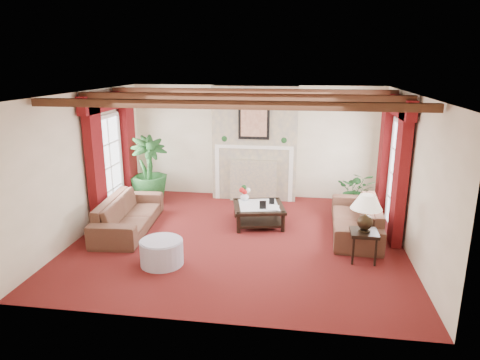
% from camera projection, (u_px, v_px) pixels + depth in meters
% --- Properties ---
extents(floor, '(6.00, 6.00, 0.00)m').
position_uv_depth(floor, '(239.00, 238.00, 8.11)').
color(floor, '#420B0E').
rests_on(floor, ground).
extents(ceiling, '(6.00, 6.00, 0.00)m').
position_uv_depth(ceiling, '(239.00, 94.00, 7.39)').
color(ceiling, white).
rests_on(ceiling, floor).
extents(back_wall, '(6.00, 0.02, 2.70)m').
position_uv_depth(back_wall, '(256.00, 142.00, 10.37)').
color(back_wall, beige).
rests_on(back_wall, ground).
extents(left_wall, '(0.02, 5.50, 2.70)m').
position_uv_depth(left_wall, '(84.00, 164.00, 8.17)').
color(left_wall, beige).
rests_on(left_wall, ground).
extents(right_wall, '(0.02, 5.50, 2.70)m').
position_uv_depth(right_wall, '(412.00, 175.00, 7.32)').
color(right_wall, beige).
rests_on(right_wall, ground).
extents(ceiling_beams, '(6.00, 3.00, 0.12)m').
position_uv_depth(ceiling_beams, '(239.00, 97.00, 7.40)').
color(ceiling_beams, '#3B2012').
rests_on(ceiling_beams, ceiling).
extents(fireplace, '(2.00, 0.52, 2.70)m').
position_uv_depth(fireplace, '(255.00, 86.00, 9.82)').
color(fireplace, tan).
rests_on(fireplace, ground).
extents(french_door_left, '(0.10, 1.10, 2.16)m').
position_uv_depth(french_door_left, '(105.00, 116.00, 8.91)').
color(french_door_left, white).
rests_on(french_door_left, ground).
extents(french_door_right, '(0.10, 1.10, 2.16)m').
position_uv_depth(french_door_right, '(402.00, 122.00, 8.07)').
color(french_door_right, white).
rests_on(french_door_right, ground).
extents(curtains_left, '(0.20, 2.40, 2.55)m').
position_uv_depth(curtains_left, '(109.00, 96.00, 8.78)').
color(curtains_left, '#520B0E').
rests_on(curtains_left, ground).
extents(curtains_right, '(0.20, 2.40, 2.55)m').
position_uv_depth(curtains_right, '(398.00, 99.00, 7.98)').
color(curtains_right, '#520B0E').
rests_on(curtains_right, ground).
extents(sofa_left, '(2.33, 1.02, 0.87)m').
position_uv_depth(sofa_left, '(128.00, 208.00, 8.44)').
color(sofa_left, '#350E16').
rests_on(sofa_left, ground).
extents(sofa_right, '(2.25, 0.83, 0.86)m').
position_uv_depth(sofa_right, '(356.00, 212.00, 8.24)').
color(sofa_right, '#350E16').
rests_on(sofa_right, ground).
extents(potted_palm, '(2.43, 2.44, 0.88)m').
position_uv_depth(potted_palm, '(149.00, 184.00, 10.10)').
color(potted_palm, black).
rests_on(potted_palm, ground).
extents(small_plant, '(1.20, 1.25, 0.71)m').
position_uv_depth(small_plant, '(357.00, 195.00, 9.52)').
color(small_plant, black).
rests_on(small_plant, ground).
extents(coffee_table, '(1.19, 1.19, 0.41)m').
position_uv_depth(coffee_table, '(259.00, 215.00, 8.76)').
color(coffee_table, black).
rests_on(coffee_table, ground).
extents(side_table, '(0.57, 0.57, 0.53)m').
position_uv_depth(side_table, '(363.00, 246.00, 7.14)').
color(side_table, black).
rests_on(side_table, ground).
extents(ottoman, '(0.71, 0.71, 0.41)m').
position_uv_depth(ottoman, '(162.00, 252.00, 7.02)').
color(ottoman, '#9F99AD').
rests_on(ottoman, ground).
extents(table_lamp, '(0.51, 0.51, 0.65)m').
position_uv_depth(table_lamp, '(366.00, 213.00, 6.98)').
color(table_lamp, black).
rests_on(table_lamp, side_table).
extents(flower_vase, '(0.28, 0.29, 0.18)m').
position_uv_depth(flower_vase, '(245.00, 196.00, 8.99)').
color(flower_vase, silver).
rests_on(flower_vase, coffee_table).
extents(book, '(0.23, 0.03, 0.31)m').
position_uv_depth(book, '(268.00, 201.00, 8.47)').
color(book, black).
rests_on(book, coffee_table).
extents(photo_frame_a, '(0.13, 0.06, 0.18)m').
position_uv_depth(photo_frame_a, '(263.00, 205.00, 8.45)').
color(photo_frame_a, black).
rests_on(photo_frame_a, coffee_table).
extents(photo_frame_b, '(0.11, 0.03, 0.14)m').
position_uv_depth(photo_frame_b, '(272.00, 201.00, 8.73)').
color(photo_frame_b, black).
rests_on(photo_frame_b, coffee_table).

